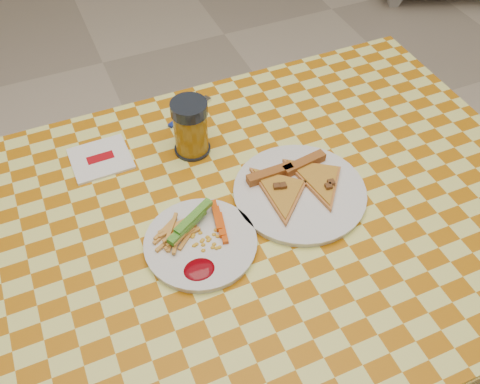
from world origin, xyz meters
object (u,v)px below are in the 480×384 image
plate_left (201,244)px  drink_glass (191,128)px  table (245,241)px  plate_right (300,193)px

plate_left → drink_glass: bearing=73.3°
table → plate_left: plate_left is taller
plate_left → plate_right: bearing=9.8°
table → drink_glass: 0.27m
table → plate_left: (-0.10, -0.03, 0.08)m
plate_left → drink_glass: (0.08, 0.26, 0.06)m
plate_left → drink_glass: size_ratio=1.61×
table → plate_right: bearing=5.1°
plate_right → drink_glass: 0.27m
table → plate_left: 0.13m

